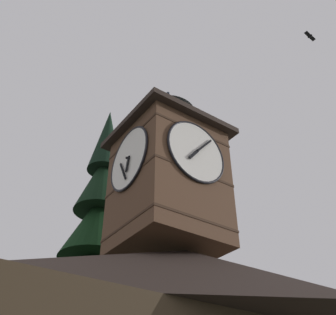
% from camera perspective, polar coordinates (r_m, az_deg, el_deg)
% --- Properties ---
extents(clock_tower, '(4.44, 4.44, 8.24)m').
position_cam_1_polar(clock_tower, '(17.08, -0.01, -2.35)').
color(clock_tower, brown).
rests_on(clock_tower, building_main).
extents(pine_tree_behind, '(6.30, 6.30, 19.10)m').
position_cam_1_polar(pine_tree_behind, '(20.54, -10.97, -19.76)').
color(pine_tree_behind, '#473323').
rests_on(pine_tree_behind, ground_plane).
extents(flying_bird_high, '(0.46, 0.47, 0.11)m').
position_cam_1_polar(flying_bird_high, '(24.23, 5.43, 5.50)').
color(flying_bird_high, black).
extents(flying_bird_low, '(0.73, 0.25, 0.13)m').
position_cam_1_polar(flying_bird_low, '(21.13, 19.21, 15.71)').
color(flying_bird_low, black).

